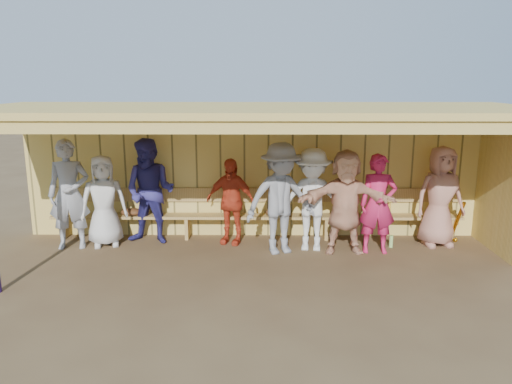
% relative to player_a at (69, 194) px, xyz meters
% --- Properties ---
extents(ground, '(90.00, 90.00, 0.00)m').
position_rel_player_a_xyz_m(ground, '(3.25, -0.52, -0.96)').
color(ground, brown).
rests_on(ground, ground).
extents(player_a, '(0.76, 0.56, 1.93)m').
position_rel_player_a_xyz_m(player_a, '(0.00, 0.00, 0.00)').
color(player_a, '#96999E').
rests_on(player_a, ground).
extents(player_b, '(0.92, 0.73, 1.63)m').
position_rel_player_a_xyz_m(player_b, '(0.55, 0.14, -0.15)').
color(player_b, silver).
rests_on(player_b, ground).
extents(player_c, '(1.04, 0.88, 1.90)m').
position_rel_player_a_xyz_m(player_c, '(1.35, 0.29, -0.01)').
color(player_c, navy).
rests_on(player_c, ground).
extents(player_d, '(0.99, 0.65, 1.56)m').
position_rel_player_a_xyz_m(player_d, '(2.79, 0.27, -0.18)').
color(player_d, red).
rests_on(player_d, ground).
extents(player_e, '(1.39, 1.07, 1.90)m').
position_rel_player_a_xyz_m(player_e, '(3.66, -0.23, -0.01)').
color(player_e, gray).
rests_on(player_e, ground).
extents(player_f, '(1.65, 0.54, 1.78)m').
position_rel_player_a_xyz_m(player_f, '(4.76, -0.21, -0.07)').
color(player_f, '#E2A37F').
rests_on(player_f, ground).
extents(player_g, '(0.64, 0.44, 1.70)m').
position_rel_player_a_xyz_m(player_g, '(5.31, -0.19, -0.11)').
color(player_g, '#C82053').
rests_on(player_g, ground).
extents(player_h, '(0.95, 0.69, 1.79)m').
position_rel_player_a_xyz_m(player_h, '(6.49, 0.19, -0.07)').
color(player_h, tan).
rests_on(player_h, ground).
extents(player_extra, '(1.24, 0.82, 1.78)m').
position_rel_player_a_xyz_m(player_extra, '(4.21, -0.07, -0.07)').
color(player_extra, silver).
rests_on(player_extra, ground).
extents(dugout_structure, '(8.80, 3.20, 2.50)m').
position_rel_player_a_xyz_m(dugout_structure, '(3.64, 0.17, 0.73)').
color(dugout_structure, '#E4C561').
rests_on(dugout_structure, ground).
extents(bench, '(7.60, 0.34, 0.93)m').
position_rel_player_a_xyz_m(bench, '(3.25, 0.60, -0.44)').
color(bench, tan).
rests_on(bench, ground).
extents(dugout_equipment, '(6.22, 0.62, 0.80)m').
position_rel_player_a_xyz_m(dugout_equipment, '(2.71, 0.47, -0.47)').
color(dugout_equipment, orange).
rests_on(dugout_equipment, ground).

